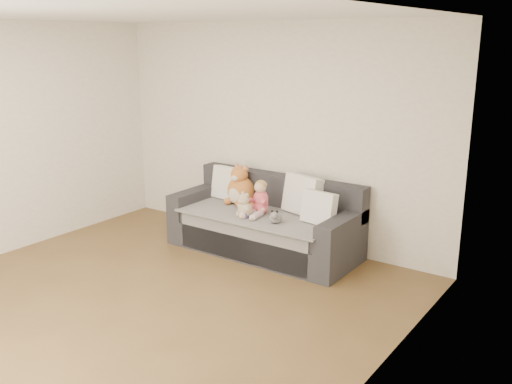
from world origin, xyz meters
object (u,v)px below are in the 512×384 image
toddler (259,200)px  sippy_cup (245,212)px  teddy_bear (244,207)px  plush_cat (240,188)px  sofa (265,225)px

toddler → sippy_cup: bearing=-105.3°
toddler → teddy_bear: (-0.08, -0.17, -0.05)m
plush_cat → teddy_bear: plush_cat is taller
sofa → plush_cat: bearing=166.9°
sofa → teddy_bear: bearing=-105.6°
sofa → toddler: (-0.00, -0.13, 0.33)m
teddy_bear → plush_cat: bearing=156.5°
toddler → plush_cat: (-0.43, 0.23, 0.03)m
toddler → plush_cat: bearing=150.7°
sofa → toddler: size_ratio=5.49×
sofa → toddler: 0.35m
plush_cat → teddy_bear: bearing=-45.9°
sofa → plush_cat: (-0.44, 0.10, 0.35)m
sofa → teddy_bear: (-0.08, -0.30, 0.28)m
plush_cat → sippy_cup: (0.38, -0.42, -0.13)m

